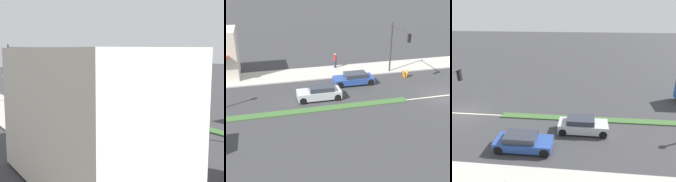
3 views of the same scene
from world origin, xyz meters
The scene contains 8 objects.
ground_plane centered at (0.00, 18.00, 0.00)m, with size 160.00×160.00×0.00m, color #38383A.
sidewalk_right centered at (9.00, 18.50, 0.06)m, with size 4.00×73.00×0.12m, color #B2AFA8.
lane_marking_center centered at (0.00, 0.00, 0.00)m, with size 0.16×60.00×0.01m, color beige.
building_corner_store centered at (10.44, 23.12, 2.71)m, with size 4.85×8.00×5.18m.
traffic_signal_main centered at (6.12, 2.46, 3.90)m, with size 4.59×0.34×5.60m.
warning_aframe_sign centered at (5.44, 1.52, 0.43)m, with size 0.45×0.53×0.84m.
sedan_silver centered at (2.20, 11.73, 0.63)m, with size 1.74×4.04×1.30m.
coupe_blue centered at (5.00, 7.53, 0.60)m, with size 1.81×4.14×1.21m.
Camera 1 is at (16.24, 33.31, 5.24)m, focal length 50.00 mm.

